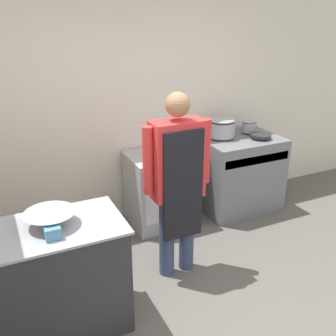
{
  "coord_description": "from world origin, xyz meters",
  "views": [
    {
      "loc": [
        -1.42,
        -1.94,
        2.35
      ],
      "look_at": [
        0.05,
        1.18,
        0.95
      ],
      "focal_mm": 42.0,
      "sensor_mm": 36.0,
      "label": 1
    }
  ],
  "objects_px": {
    "fridge_unit": "(160,189)",
    "person_cook": "(178,177)",
    "mixing_bowl": "(50,219)",
    "saute_pan": "(261,136)",
    "plastic_tub": "(52,232)",
    "stock_pot": "(221,127)",
    "sauce_pot": "(249,126)",
    "stove": "(239,173)"
  },
  "relations": [
    {
      "from": "fridge_unit",
      "to": "person_cook",
      "type": "height_order",
      "value": "person_cook"
    },
    {
      "from": "mixing_bowl",
      "to": "saute_pan",
      "type": "height_order",
      "value": "mixing_bowl"
    },
    {
      "from": "plastic_tub",
      "to": "stock_pot",
      "type": "relative_size",
      "value": 0.32
    },
    {
      "from": "person_cook",
      "to": "stock_pot",
      "type": "relative_size",
      "value": 5.19
    },
    {
      "from": "stock_pot",
      "to": "sauce_pot",
      "type": "bearing_deg",
      "value": -0.0
    },
    {
      "from": "sauce_pot",
      "to": "person_cook",
      "type": "bearing_deg",
      "value": -146.33
    },
    {
      "from": "fridge_unit",
      "to": "saute_pan",
      "type": "xyz_separation_m",
      "value": [
        1.23,
        -0.19,
        0.53
      ]
    },
    {
      "from": "person_cook",
      "to": "plastic_tub",
      "type": "height_order",
      "value": "person_cook"
    },
    {
      "from": "person_cook",
      "to": "stock_pot",
      "type": "height_order",
      "value": "person_cook"
    },
    {
      "from": "stock_pot",
      "to": "saute_pan",
      "type": "height_order",
      "value": "stock_pot"
    },
    {
      "from": "plastic_tub",
      "to": "person_cook",
      "type": "bearing_deg",
      "value": 19.21
    },
    {
      "from": "mixing_bowl",
      "to": "saute_pan",
      "type": "relative_size",
      "value": 1.52
    },
    {
      "from": "plastic_tub",
      "to": "saute_pan",
      "type": "xyz_separation_m",
      "value": [
        2.63,
        1.14,
        0.01
      ]
    },
    {
      "from": "person_cook",
      "to": "plastic_tub",
      "type": "relative_size",
      "value": 16.21
    },
    {
      "from": "plastic_tub",
      "to": "stock_pot",
      "type": "distance_m",
      "value": 2.62
    },
    {
      "from": "plastic_tub",
      "to": "sauce_pot",
      "type": "xyz_separation_m",
      "value": [
        2.63,
        1.38,
        0.07
      ]
    },
    {
      "from": "fridge_unit",
      "to": "plastic_tub",
      "type": "xyz_separation_m",
      "value": [
        -1.4,
        -1.33,
        0.52
      ]
    },
    {
      "from": "sauce_pot",
      "to": "mixing_bowl",
      "type": "bearing_deg",
      "value": -155.2
    },
    {
      "from": "mixing_bowl",
      "to": "stock_pot",
      "type": "xyz_separation_m",
      "value": [
        2.21,
        1.21,
        0.1
      ]
    },
    {
      "from": "stove",
      "to": "mixing_bowl",
      "type": "xyz_separation_m",
      "value": [
        -2.42,
        -1.08,
        0.49
      ]
    },
    {
      "from": "stock_pot",
      "to": "plastic_tub",
      "type": "bearing_deg",
      "value": -148.08
    },
    {
      "from": "fridge_unit",
      "to": "mixing_bowl",
      "type": "relative_size",
      "value": 2.26
    },
    {
      "from": "stove",
      "to": "mixing_bowl",
      "type": "distance_m",
      "value": 2.7
    },
    {
      "from": "stove",
      "to": "stock_pot",
      "type": "bearing_deg",
      "value": 150.44
    },
    {
      "from": "mixing_bowl",
      "to": "plastic_tub",
      "type": "distance_m",
      "value": 0.18
    },
    {
      "from": "mixing_bowl",
      "to": "sauce_pot",
      "type": "xyz_separation_m",
      "value": [
        2.61,
        1.21,
        0.06
      ]
    },
    {
      "from": "fridge_unit",
      "to": "plastic_tub",
      "type": "distance_m",
      "value": 2.0
    },
    {
      "from": "person_cook",
      "to": "saute_pan",
      "type": "relative_size",
      "value": 7.05
    },
    {
      "from": "plastic_tub",
      "to": "stock_pot",
      "type": "height_order",
      "value": "stock_pot"
    },
    {
      "from": "stock_pot",
      "to": "sauce_pot",
      "type": "height_order",
      "value": "stock_pot"
    },
    {
      "from": "fridge_unit",
      "to": "saute_pan",
      "type": "distance_m",
      "value": 1.35
    },
    {
      "from": "person_cook",
      "to": "mixing_bowl",
      "type": "relative_size",
      "value": 4.64
    },
    {
      "from": "plastic_tub",
      "to": "saute_pan",
      "type": "height_order",
      "value": "plastic_tub"
    },
    {
      "from": "person_cook",
      "to": "saute_pan",
      "type": "bearing_deg",
      "value": 26.7
    },
    {
      "from": "person_cook",
      "to": "sauce_pot",
      "type": "height_order",
      "value": "person_cook"
    },
    {
      "from": "person_cook",
      "to": "sauce_pot",
      "type": "xyz_separation_m",
      "value": [
        1.48,
        0.98,
        0.02
      ]
    },
    {
      "from": "fridge_unit",
      "to": "sauce_pot",
      "type": "height_order",
      "value": "sauce_pot"
    },
    {
      "from": "saute_pan",
      "to": "sauce_pot",
      "type": "distance_m",
      "value": 0.25
    },
    {
      "from": "sauce_pot",
      "to": "fridge_unit",
      "type": "bearing_deg",
      "value": -177.49
    },
    {
      "from": "mixing_bowl",
      "to": "sauce_pot",
      "type": "relative_size",
      "value": 2.22
    },
    {
      "from": "stove",
      "to": "person_cook",
      "type": "xyz_separation_m",
      "value": [
        -1.29,
        -0.86,
        0.53
      ]
    },
    {
      "from": "fridge_unit",
      "to": "person_cook",
      "type": "bearing_deg",
      "value": -104.84
    }
  ]
}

